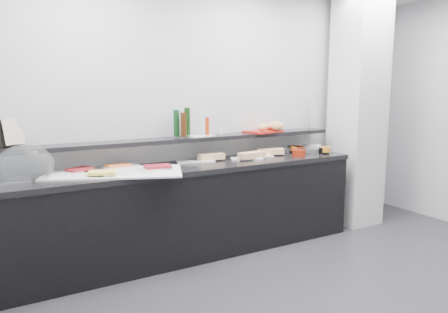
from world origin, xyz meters
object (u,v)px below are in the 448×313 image
sandwich_plate_mid (246,158)px  framed_print (1,132)px  carafe (313,116)px  bread_tray (263,131)px  cloche_base (2,182)px  condiment_tray (200,136)px

sandwich_plate_mid → framed_print: size_ratio=1.27×
carafe → framed_print: bearing=178.4°
sandwich_plate_mid → bread_tray: bread_tray is taller
sandwich_plate_mid → framed_print: 2.29m
cloche_base → carafe: (3.35, 0.21, 0.38)m
condiment_tray → bread_tray: (0.78, -0.00, 0.00)m
sandwich_plate_mid → condiment_tray: condiment_tray is taller
cloche_base → sandwich_plate_mid: (2.29, 0.03, -0.01)m
cloche_base → condiment_tray: (1.83, 0.18, 0.24)m
condiment_tray → carafe: bearing=-10.8°
cloche_base → bread_tray: bearing=6.4°
cloche_base → sandwich_plate_mid: bearing=3.2°
condiment_tray → carafe: size_ratio=0.93×
sandwich_plate_mid → condiment_tray: size_ratio=1.18×
bread_tray → carafe: size_ratio=1.31×
bread_tray → carafe: carafe is taller
bread_tray → carafe: (0.75, 0.03, 0.14)m
sandwich_plate_mid → carafe: bearing=31.6°
framed_print → bread_tray: bearing=-13.6°
framed_print → carafe: (3.31, -0.10, 0.02)m
condiment_tray → bread_tray: bearing=-12.2°
framed_print → condiment_tray: 1.79m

